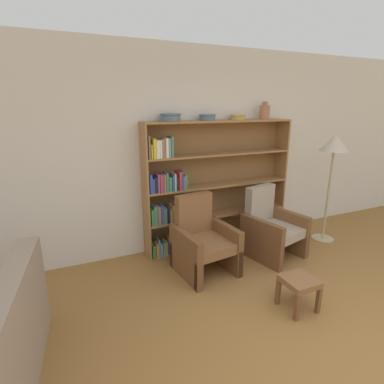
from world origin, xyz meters
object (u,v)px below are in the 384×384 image
(armchair_cushioned, at_px, (271,228))
(bowl_terracotta, at_px, (238,117))
(bowl_sage, at_px, (170,117))
(floor_lamp, at_px, (334,149))
(bowl_brass, at_px, (207,117))
(vase_tall, at_px, (265,112))
(footstool, at_px, (299,285))
(armchair_leather, at_px, (203,241))
(bookshelf, at_px, (205,188))

(armchair_cushioned, bearing_deg, bowl_terracotta, -82.43)
(bowl_sage, distance_m, floor_lamp, 2.38)
(bowl_sage, bearing_deg, bowl_terracotta, 0.00)
(bowl_brass, bearing_deg, vase_tall, 0.00)
(armchair_cushioned, bearing_deg, footstool, 51.97)
(bowl_terracotta, bearing_deg, bowl_sage, 180.00)
(vase_tall, relative_size, armchair_cushioned, 0.26)
(bowl_brass, relative_size, bowl_terracotta, 1.05)
(armchair_leather, distance_m, floor_lamp, 2.32)
(bowl_sage, height_order, armchair_leather, bowl_sage)
(vase_tall, distance_m, floor_lamp, 1.13)
(vase_tall, bearing_deg, armchair_cushioned, -109.51)
(floor_lamp, distance_m, footstool, 2.21)
(bowl_sage, bearing_deg, footstool, -66.02)
(vase_tall, xyz_separation_m, footstool, (-0.69, -1.65, -1.64))
(armchair_cushioned, bearing_deg, armchair_leather, -14.03)
(bookshelf, xyz_separation_m, bowl_brass, (0.01, -0.02, 0.97))
(armchair_leather, bearing_deg, vase_tall, -161.44)
(bowl_brass, height_order, floor_lamp, bowl_brass)
(vase_tall, bearing_deg, footstool, -112.50)
(bowl_brass, relative_size, vase_tall, 0.93)
(vase_tall, distance_m, armchair_leather, 2.04)
(bowl_sage, distance_m, vase_tall, 1.42)
(bowl_brass, height_order, footstool, bowl_brass)
(armchair_leather, height_order, footstool, armchair_leather)
(bowl_terracotta, bearing_deg, footstool, -98.51)
(floor_lamp, height_order, footstool, floor_lamp)
(armchair_leather, bearing_deg, bowl_terracotta, -150.62)
(armchair_leather, distance_m, armchair_cushioned, 1.03)
(bowl_brass, bearing_deg, bowl_terracotta, 0.00)
(floor_lamp, bearing_deg, vase_tall, 148.30)
(armchair_leather, relative_size, floor_lamp, 0.58)
(vase_tall, bearing_deg, armchair_leather, -154.81)
(footstool, bearing_deg, bookshelf, 98.04)
(bowl_terracotta, xyz_separation_m, footstool, (-0.25, -1.65, -1.57))
(floor_lamp, bearing_deg, footstool, -143.80)
(bowl_brass, xyz_separation_m, footstool, (0.22, -1.65, -1.58))
(vase_tall, bearing_deg, bowl_sage, -180.00)
(footstool, bearing_deg, vase_tall, 67.50)
(armchair_cushioned, xyz_separation_m, footstool, (-0.48, -1.07, -0.12))
(bowl_sage, bearing_deg, vase_tall, 0.00)
(bowl_brass, bearing_deg, bowl_sage, 180.00)
(bowl_brass, distance_m, floor_lamp, 1.90)
(bowl_sage, xyz_separation_m, footstool, (0.74, -1.65, -1.59))
(bowl_sage, height_order, bowl_brass, bowl_sage)
(floor_lamp, xyz_separation_m, footstool, (-1.54, -1.13, -1.12))
(bookshelf, relative_size, bowl_brass, 9.51)
(bowl_terracotta, bearing_deg, floor_lamp, -22.21)
(bowl_terracotta, height_order, armchair_cushioned, bowl_terracotta)
(bowl_brass, distance_m, armchair_cushioned, 1.72)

